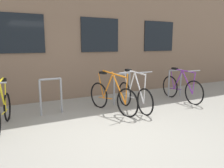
# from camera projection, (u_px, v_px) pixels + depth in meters

# --- Properties ---
(ground_plane) EXTENTS (42.00, 42.00, 0.00)m
(ground_plane) POSITION_uv_depth(u_px,v_px,m) (115.00, 136.00, 4.17)
(ground_plane) COLOR gray
(storefront_building) EXTENTS (28.00, 5.66, 5.91)m
(storefront_building) POSITION_uv_depth(u_px,v_px,m) (43.00, 12.00, 8.88)
(storefront_building) COLOR #7A604C
(storefront_building) RESTS_ON ground
(bike_rack) EXTENTS (6.56, 0.05, 0.89)m
(bike_rack) POSITION_uv_depth(u_px,v_px,m) (89.00, 89.00, 5.85)
(bike_rack) COLOR gray
(bike_rack) RESTS_ON ground
(bicycle_white) EXTENTS (0.44, 1.66, 1.07)m
(bicycle_white) POSITION_uv_depth(u_px,v_px,m) (134.00, 95.00, 5.79)
(bicycle_white) COLOR black
(bicycle_white) RESTS_ON ground
(bicycle_purple) EXTENTS (0.44, 1.74, 0.99)m
(bicycle_purple) POSITION_uv_depth(u_px,v_px,m) (181.00, 88.00, 6.76)
(bicycle_purple) COLOR black
(bicycle_purple) RESTS_ON ground
(bicycle_yellow) EXTENTS (0.53, 1.68, 1.05)m
(bicycle_yellow) POSITION_uv_depth(u_px,v_px,m) (2.00, 111.00, 4.46)
(bicycle_yellow) COLOR black
(bicycle_yellow) RESTS_ON ground
(bicycle_orange) EXTENTS (0.57, 1.73, 1.08)m
(bicycle_orange) POSITION_uv_depth(u_px,v_px,m) (112.00, 97.00, 5.61)
(bicycle_orange) COLOR black
(bicycle_orange) RESTS_ON ground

